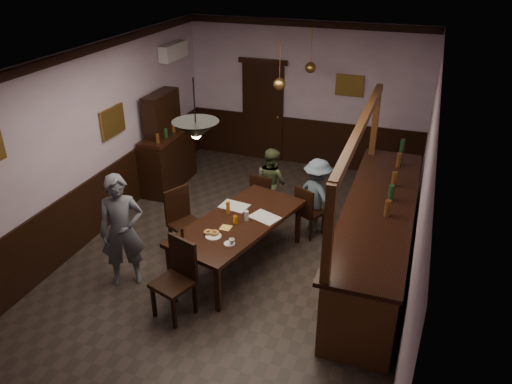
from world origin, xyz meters
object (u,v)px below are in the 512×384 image
at_px(chair_side, 183,218).
at_px(pendant_brass_mid, 279,84).
at_px(chair_near, 177,275).
at_px(bar_counter, 377,236).
at_px(person_standing, 122,231).
at_px(person_seated_left, 271,182).
at_px(pendant_brass_far, 311,68).
at_px(person_seated_right, 317,195).
at_px(chair_far_right, 307,210).
at_px(pendant_iron, 196,130).
at_px(coffee_cup, 232,242).
at_px(chair_far_left, 263,195).
at_px(sideboard, 167,150).
at_px(dining_table, 239,224).
at_px(soda_can, 235,220).

xyz_separation_m(chair_side, pendant_brass_mid, (0.99, 1.73, 1.73)).
bearing_deg(pendant_brass_mid, chair_near, -97.21).
distance_m(chair_side, pendant_brass_mid, 2.64).
relative_size(chair_side, bar_counter, 0.26).
distance_m(chair_near, person_standing, 1.08).
bearing_deg(person_seated_left, pendant_brass_far, -71.03).
xyz_separation_m(chair_near, person_seated_right, (1.20, 2.64, 0.05)).
bearing_deg(chair_near, person_seated_right, 83.94).
bearing_deg(chair_far_right, pendant_iron, 89.57).
xyz_separation_m(person_seated_left, pendant_brass_mid, (0.06, 0.19, 1.67)).
bearing_deg(person_standing, pendant_brass_far, 36.55).
height_order(chair_near, pendant_brass_far, pendant_brass_far).
bearing_deg(coffee_cup, chair_far_left, 112.05).
bearing_deg(sideboard, pendant_iron, -53.86).
relative_size(chair_side, pendant_brass_mid, 1.28).
bearing_deg(pendant_iron, pendant_brass_mid, 84.36).
relative_size(person_seated_right, pendant_brass_far, 1.56).
height_order(person_seated_right, bar_counter, bar_counter).
bearing_deg(dining_table, person_seated_left, 90.60).
xyz_separation_m(person_seated_right, pendant_brass_mid, (-0.81, 0.43, 1.66)).
height_order(sideboard, bar_counter, bar_counter).
relative_size(chair_side, pendant_iron, 1.41).
distance_m(person_standing, bar_counter, 3.59).
relative_size(chair_side, soda_can, 8.64).
relative_size(chair_far_right, coffee_cup, 11.03).
relative_size(chair_far_left, pendant_brass_far, 1.09).
distance_m(chair_far_right, person_seated_left, 0.94).
distance_m(coffee_cup, pendant_brass_mid, 2.86).
xyz_separation_m(person_standing, pendant_brass_mid, (1.39, 2.73, 1.47)).
bearing_deg(coffee_cup, chair_side, 162.97).
xyz_separation_m(person_seated_left, pendant_brass_far, (0.26, 1.48, 1.67)).
height_order(chair_far_left, person_seated_right, person_seated_right).
bearing_deg(person_seated_left, dining_table, 119.42).
bearing_deg(sideboard, chair_near, -59.85).
bearing_deg(pendant_brass_mid, sideboard, 174.07).
distance_m(chair_near, pendant_brass_far, 4.72).
bearing_deg(chair_near, coffee_cup, 70.56).
bearing_deg(soda_can, pendant_iron, -106.73).
bearing_deg(soda_can, person_standing, -148.20).
bearing_deg(chair_side, bar_counter, -55.12).
bearing_deg(person_standing, dining_table, 2.51).
bearing_deg(pendant_brass_far, person_seated_right, -70.43).
relative_size(dining_table, chair_far_right, 2.70).
bearing_deg(person_seated_right, dining_table, 91.59).
bearing_deg(person_seated_right, pendant_brass_far, -37.06).
bearing_deg(pendant_iron, coffee_cup, 21.57).
distance_m(chair_near, coffee_cup, 0.84).
relative_size(person_seated_left, pendant_iron, 1.69).
bearing_deg(chair_far_right, chair_side, 58.29).
xyz_separation_m(chair_far_left, chair_near, (-0.27, -2.61, 0.10)).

